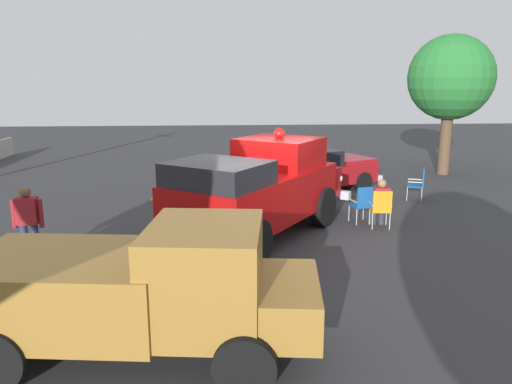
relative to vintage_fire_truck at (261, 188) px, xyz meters
name	(u,v)px	position (x,y,z in m)	size (l,w,h in m)	color
ground_plane	(269,234)	(0.03, -0.20, -1.20)	(60.00, 60.00, 0.00)	#333335
vintage_fire_truck	(261,188)	(0.00, 0.00, 0.00)	(6.12, 5.19, 2.59)	black
classic_hot_rod	(315,170)	(4.80, -2.26, -0.45)	(3.57, 4.73, 1.46)	black
parked_pickup	(142,288)	(-5.35, 2.07, -0.21)	(2.49, 4.98, 1.90)	black
lawn_chair_near_truck	(381,206)	(0.34, -3.14, -0.61)	(0.55, 0.57, 1.02)	#B7BABF
lawn_chair_by_car	(363,202)	(0.82, -2.80, -0.61)	(0.59, 0.60, 1.02)	#B7BABF
lawn_chair_spare	(419,182)	(3.32, -5.33, -0.61)	(0.64, 0.64, 1.02)	#B7BABF
spectator_seated	(380,201)	(0.47, -3.16, -0.50)	(0.58, 0.44, 1.29)	#383842
spectator_standing	(28,220)	(-1.65, 4.95, -0.23)	(0.26, 0.64, 1.68)	#2D334C
oak_tree_distant	(451,78)	(7.59, -8.06, 2.61)	(3.31, 3.31, 5.50)	brown
traffic_cone	(157,191)	(3.90, 3.03, -0.89)	(0.40, 0.40, 0.64)	orange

